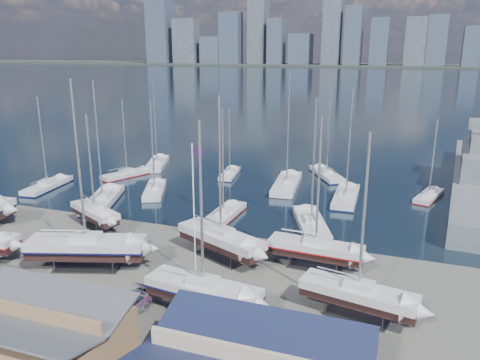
% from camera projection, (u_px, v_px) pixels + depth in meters
% --- Properties ---
extents(ground, '(1400.00, 1400.00, 0.00)m').
position_uv_depth(ground, '(151.00, 263.00, 47.56)').
color(ground, '#605E59').
rests_on(ground, ground).
extents(water, '(1400.00, 600.00, 0.40)m').
position_uv_depth(water, '(375.00, 80.00, 328.67)').
color(water, '#1A303C').
rests_on(water, ground).
extents(far_shore, '(1400.00, 80.00, 2.20)m').
position_uv_depth(far_shore, '(391.00, 66.00, 564.06)').
color(far_shore, '#2D332D').
rests_on(far_shore, ground).
extents(skyline, '(639.14, 43.80, 107.69)m').
position_uv_depth(skyline, '(387.00, 33.00, 550.65)').
color(skyline, '#475166').
rests_on(skyline, far_shore).
extents(shed_grey, '(12.60, 8.40, 4.17)m').
position_uv_depth(shed_grey, '(32.00, 331.00, 32.47)').
color(shed_grey, '#8C6B4C').
rests_on(shed_grey, ground).
extents(sailboat_cradle_2, '(8.53, 5.92, 13.87)m').
position_uv_depth(sailboat_cradle_2, '(95.00, 212.00, 56.66)').
color(sailboat_cradle_2, '#2D2D33').
rests_on(sailboat_cradle_2, ground).
extents(sailboat_cradle_3, '(12.02, 6.64, 18.51)m').
position_uv_depth(sailboat_cradle_3, '(87.00, 247.00, 46.12)').
color(sailboat_cradle_3, '#2D2D33').
rests_on(sailboat_cradle_3, ground).
extents(sailboat_cradle_4, '(10.63, 6.88, 16.82)m').
position_uv_depth(sailboat_cradle_4, '(221.00, 239.00, 48.29)').
color(sailboat_cradle_4, '#2D2D33').
rests_on(sailboat_cradle_4, ground).
extents(sailboat_cradle_5, '(10.17, 3.94, 16.01)m').
position_uv_depth(sailboat_cradle_5, '(203.00, 290.00, 38.06)').
color(sailboat_cradle_5, '#2D2D33').
rests_on(sailboat_cradle_5, ground).
extents(sailboat_cradle_6, '(9.51, 3.12, 15.23)m').
position_uv_depth(sailboat_cradle_6, '(316.00, 249.00, 46.10)').
color(sailboat_cradle_6, '#2D2D33').
rests_on(sailboat_cradle_6, ground).
extents(sailboat_cradle_7, '(9.62, 4.33, 15.23)m').
position_uv_depth(sailboat_cradle_7, '(358.00, 294.00, 37.54)').
color(sailboat_cradle_7, '#2D2D33').
rests_on(sailboat_cradle_7, ground).
extents(sailboat_moored_0, '(3.85, 10.16, 14.82)m').
position_uv_depth(sailboat_moored_0, '(48.00, 187.00, 72.89)').
color(sailboat_moored_0, black).
rests_on(sailboat_moored_0, water).
extents(sailboat_moored_1, '(6.12, 9.38, 13.67)m').
position_uv_depth(sailboat_moored_1, '(127.00, 175.00, 79.65)').
color(sailboat_moored_1, black).
rests_on(sailboat_moored_1, water).
extents(sailboat_moored_2, '(6.43, 11.04, 16.10)m').
position_uv_depth(sailboat_moored_2, '(157.00, 165.00, 86.57)').
color(sailboat_moored_2, black).
rests_on(sailboat_moored_2, water).
extents(sailboat_moored_3, '(7.19, 12.41, 17.92)m').
position_uv_depth(sailboat_moored_3, '(103.00, 202.00, 65.68)').
color(sailboat_moored_3, black).
rests_on(sailboat_moored_3, water).
extents(sailboat_moored_4, '(6.30, 9.89, 14.51)m').
position_uv_depth(sailboat_moored_4, '(155.00, 191.00, 70.59)').
color(sailboat_moored_4, black).
rests_on(sailboat_moored_4, water).
extents(sailboat_moored_5, '(3.55, 8.46, 12.26)m').
position_uv_depth(sailboat_moored_5, '(230.00, 174.00, 80.02)').
color(sailboat_moored_5, black).
rests_on(sailboat_moored_5, water).
extents(sailboat_moored_6, '(3.00, 9.90, 14.69)m').
position_uv_depth(sailboat_moored_6, '(223.00, 217.00, 59.92)').
color(sailboat_moored_6, black).
rests_on(sailboat_moored_6, water).
extents(sailboat_moored_7, '(4.68, 12.46, 18.37)m').
position_uv_depth(sailboat_moored_7, '(287.00, 186.00, 73.37)').
color(sailboat_moored_7, black).
rests_on(sailboat_moored_7, water).
extents(sailboat_moored_8, '(7.50, 10.06, 14.98)m').
position_uv_depth(sailboat_moored_8, '(326.00, 175.00, 79.46)').
color(sailboat_moored_8, black).
rests_on(sailboat_moored_8, water).
extents(sailboat_moored_9, '(6.73, 11.25, 16.43)m').
position_uv_depth(sailboat_moored_9, '(311.00, 225.00, 57.00)').
color(sailboat_moored_9, black).
rests_on(sailboat_moored_9, water).
extents(sailboat_moored_10, '(3.45, 11.22, 16.63)m').
position_uv_depth(sailboat_moored_10, '(346.00, 198.00, 67.25)').
color(sailboat_moored_10, black).
rests_on(sailboat_moored_10, water).
extents(sailboat_moored_11, '(4.59, 8.49, 12.22)m').
position_uv_depth(sailboat_moored_11, '(429.00, 197.00, 67.97)').
color(sailboat_moored_11, black).
rests_on(sailboat_moored_11, water).
extents(car_b, '(4.50, 2.08, 1.43)m').
position_uv_depth(car_b, '(38.00, 311.00, 37.52)').
color(car_b, gray).
rests_on(car_b, ground).
extents(car_c, '(4.47, 5.97, 1.51)m').
position_uv_depth(car_c, '(49.00, 299.00, 39.35)').
color(car_c, gray).
rests_on(car_c, ground).
extents(car_d, '(3.07, 5.88, 1.63)m').
position_uv_depth(car_d, '(123.00, 308.00, 37.86)').
color(car_d, gray).
rests_on(car_d, ground).
extents(flagpole, '(1.15, 0.12, 13.09)m').
position_uv_depth(flagpole, '(195.00, 203.00, 42.20)').
color(flagpole, white).
rests_on(flagpole, ground).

